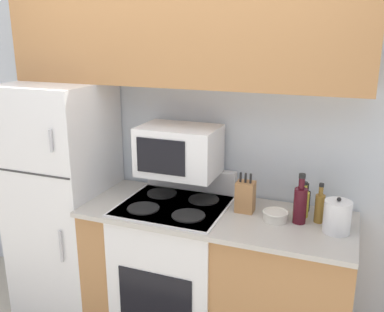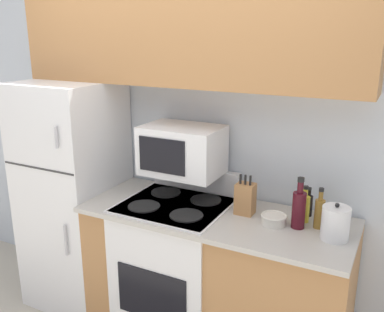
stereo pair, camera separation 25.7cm
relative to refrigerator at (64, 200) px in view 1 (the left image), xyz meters
The scene contains 13 objects.
wall_back 1.00m from the refrigerator, 22.58° to the left, with size 8.00×0.05×2.55m.
lower_cabinets 1.21m from the refrigerator, ahead, with size 1.67×0.66×0.94m.
refrigerator is the anchor object (origin of this frame).
upper_cabinets 1.43m from the refrigerator, 11.33° to the left, with size 2.30×0.31×0.61m.
stove 0.94m from the refrigerator, ahead, with size 0.67×0.64×1.11m.
microwave 0.96m from the refrigerator, ahead, with size 0.51×0.35×0.32m.
knife_block 1.33m from the refrigerator, ahead, with size 0.11×0.10×0.25m.
bowl 1.52m from the refrigerator, ahead, with size 0.15×0.15×0.06m.
bottle_vinegar 1.77m from the refrigerator, ahead, with size 0.06×0.06×0.24m.
bottle_soy_sauce 1.68m from the refrigerator, ahead, with size 0.05×0.05×0.18m.
bottle_cooking_spray 1.68m from the refrigerator, ahead, with size 0.06×0.06×0.22m.
bottle_wine_red 1.66m from the refrigerator, ahead, with size 0.08×0.08×0.30m.
kettle 1.87m from the refrigerator, ahead, with size 0.15×0.15×0.21m.
Camera 1 is at (1.06, -2.03, 2.02)m, focal length 40.00 mm.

